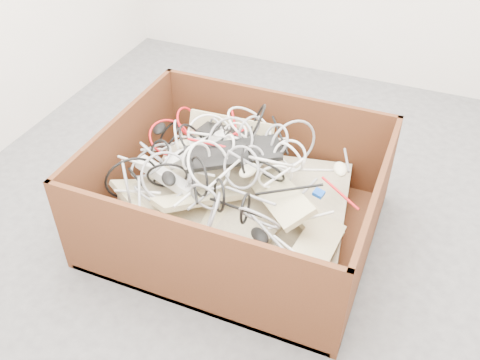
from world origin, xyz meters
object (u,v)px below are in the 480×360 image
at_px(power_strip_left, 197,149).
at_px(power_strip_right, 165,176).
at_px(cardboard_box, 235,209).
at_px(vga_plug, 319,193).

relative_size(power_strip_left, power_strip_right, 1.00).
distance_m(cardboard_box, vga_plug, 0.46).
xyz_separation_m(cardboard_box, power_strip_left, (-0.22, 0.07, 0.25)).
distance_m(power_strip_left, vga_plug, 0.62).
bearing_deg(cardboard_box, power_strip_left, 162.98).
bearing_deg(power_strip_left, power_strip_right, -162.75).
bearing_deg(power_strip_right, vga_plug, 20.34).
distance_m(cardboard_box, power_strip_right, 0.37).
xyz_separation_m(cardboard_box, vga_plug, (0.39, -0.00, 0.23)).
relative_size(cardboard_box, power_strip_right, 4.10).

